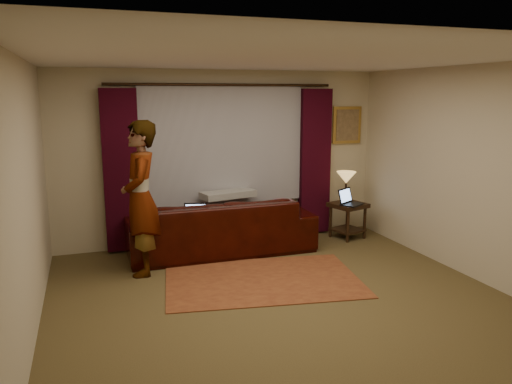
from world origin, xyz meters
TOP-DOWN VIEW (x-y plane):
  - floor at (0.00, 0.00)m, footprint 5.00×5.00m
  - ceiling at (0.00, 0.00)m, footprint 5.00×5.00m
  - wall_back at (0.00, 2.50)m, footprint 5.00×0.02m
  - wall_front at (0.00, -2.50)m, footprint 5.00×0.02m
  - wall_left at (-2.50, 0.00)m, footprint 0.02×5.00m
  - wall_right at (2.50, 0.00)m, footprint 0.02×5.00m
  - sheer_curtain at (0.00, 2.44)m, footprint 2.50×0.05m
  - drape_left at (-1.50, 2.39)m, footprint 0.50×0.14m
  - drape_right at (1.50, 2.39)m, footprint 0.50×0.14m
  - curtain_rod at (0.00, 2.39)m, footprint 0.04×0.04m
  - picture_frame at (2.10, 2.47)m, footprint 0.50×0.04m
  - sofa at (-0.19, 1.95)m, footprint 2.64×1.14m
  - throw_blanket at (0.01, 2.23)m, footprint 0.87×0.49m
  - clothing_pile at (0.71, 1.82)m, footprint 0.56×0.48m
  - laptop_sofa at (-0.60, 1.74)m, footprint 0.40×0.42m
  - area_rug at (0.00, 0.67)m, footprint 2.56×1.91m
  - end_table at (1.90, 1.98)m, footprint 0.61×0.61m
  - tiffany_lamp at (1.88, 2.04)m, footprint 0.31×0.31m
  - laptop_table at (1.89, 1.84)m, footprint 0.49×0.50m
  - person at (-1.34, 1.42)m, footprint 0.63×0.63m

SIDE VIEW (x-z plane):
  - floor at x=0.00m, z-range -0.01..0.00m
  - area_rug at x=0.00m, z-range 0.00..0.01m
  - end_table at x=1.90m, z-range 0.00..0.56m
  - sofa at x=-0.19m, z-range 0.00..1.06m
  - clothing_pile at x=0.71m, z-range 0.53..0.74m
  - laptop_sofa at x=-0.60m, z-range 0.53..0.76m
  - laptop_table at x=1.89m, z-range 0.56..0.81m
  - tiffany_lamp at x=1.88m, z-range 0.56..1.05m
  - person at x=-1.34m, z-range 0.00..1.94m
  - throw_blanket at x=0.01m, z-range 1.01..1.11m
  - drape_left at x=-1.50m, z-range 0.03..2.33m
  - drape_right at x=1.50m, z-range 0.03..2.33m
  - wall_back at x=0.00m, z-range 0.00..2.60m
  - wall_front at x=0.00m, z-range 0.00..2.60m
  - wall_left at x=-2.50m, z-range 0.00..2.60m
  - wall_right at x=2.50m, z-range 0.00..2.60m
  - sheer_curtain at x=0.00m, z-range 0.60..2.40m
  - picture_frame at x=2.10m, z-range 1.45..2.05m
  - curtain_rod at x=0.00m, z-range 0.68..4.08m
  - ceiling at x=0.00m, z-range 2.59..2.61m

